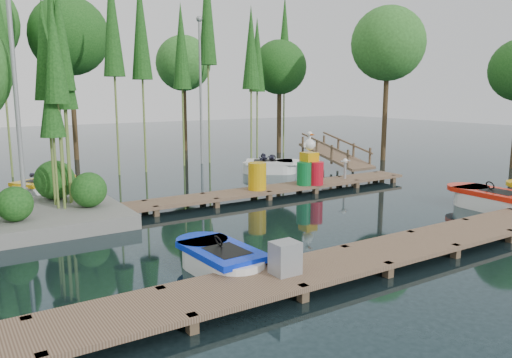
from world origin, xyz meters
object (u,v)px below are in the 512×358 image
boat_red (492,200)px  yellow_barrel (257,176)px  boat_blue (221,261)px  utility_cabinet (285,258)px  boat_yellow_far (44,187)px  drum_cluster (310,169)px

boat_red → yellow_barrel: yellow_barrel is taller
boat_blue → boat_red: 9.80m
utility_cabinet → yellow_barrel: 8.03m
boat_yellow_far → yellow_barrel: size_ratio=2.89×
boat_yellow_far → drum_cluster: drum_cluster is taller
boat_red → utility_cabinet: 9.36m
utility_cabinet → yellow_barrel: yellow_barrel is taller
utility_cabinet → drum_cluster: 9.20m
boat_red → boat_blue: bearing=-176.1°
boat_red → boat_yellow_far: boat_yellow_far is taller
boat_blue → drum_cluster: bearing=36.0°
boat_red → drum_cluster: drum_cluster is taller
boat_blue → yellow_barrel: 7.20m
boat_yellow_far → yellow_barrel: bearing=-51.2°
utility_cabinet → yellow_barrel: (3.93, 7.00, 0.16)m
boat_yellow_far → boat_red: bearing=-54.7°
utility_cabinet → drum_cluster: (6.14, 6.85, 0.26)m
yellow_barrel → drum_cluster: 2.23m
boat_red → utility_cabinet: size_ratio=4.78×
drum_cluster → yellow_barrel: bearing=176.1°
boat_red → boat_yellow_far: (-11.33, 10.14, -0.01)m
boat_blue → utility_cabinet: utility_cabinet is taller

